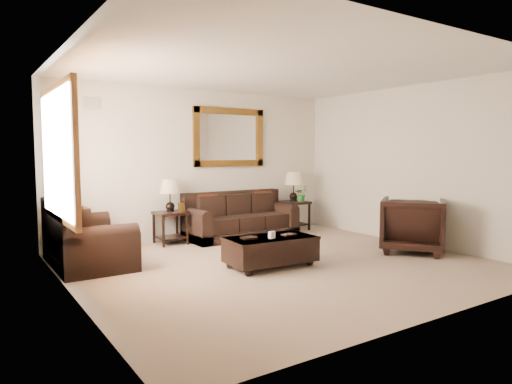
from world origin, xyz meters
TOP-DOWN VIEW (x-y plane):
  - room at (0.00, 0.00)m, footprint 5.51×5.01m
  - window at (-2.70, 0.90)m, footprint 0.07×1.96m
  - mirror at (0.60, 2.47)m, footprint 1.50×0.06m
  - air_vent at (-1.90, 2.48)m, footprint 0.25×0.02m
  - sofa at (0.60, 2.10)m, footprint 2.04×0.88m
  - loveseat at (-2.31, 1.48)m, footprint 0.96×1.61m
  - end_table_left at (-0.72, 2.21)m, footprint 0.51×0.51m
  - end_table_right at (1.94, 2.19)m, footprint 0.53×0.53m
  - coffee_table at (-0.20, -0.03)m, footprint 1.26×0.74m
  - armchair at (2.20, -0.50)m, footprint 1.24×1.26m
  - potted_plant at (2.05, 2.10)m, footprint 0.35×0.37m

SIDE VIEW (x-z plane):
  - coffee_table at x=-0.20m, z-range 0.00..0.52m
  - sofa at x=0.60m, z-range -0.11..0.72m
  - loveseat at x=-2.31m, z-range -0.12..0.79m
  - armchair at x=2.20m, z-range 0.00..0.95m
  - potted_plant at x=2.05m, z-range 0.58..0.82m
  - end_table_left at x=-0.72m, z-range 0.17..1.29m
  - end_table_right at x=1.94m, z-range 0.18..1.35m
  - room at x=0.00m, z-range 0.00..2.71m
  - window at x=-2.70m, z-range 0.72..2.38m
  - mirror at x=0.60m, z-range 1.30..2.40m
  - air_vent at x=-1.90m, z-range 2.26..2.44m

